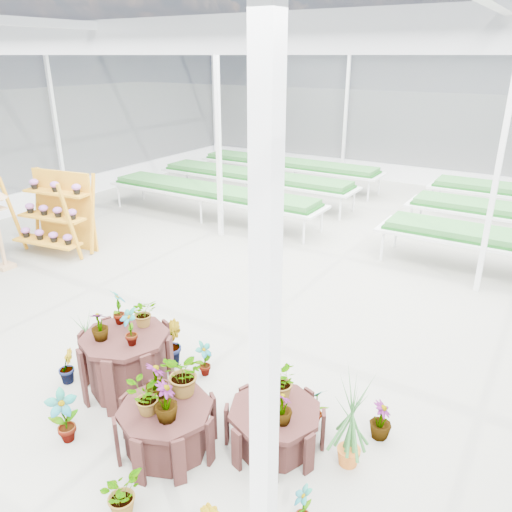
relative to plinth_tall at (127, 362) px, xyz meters
The scene contains 9 objects.
ground_plane 1.80m from the plinth_tall, 74.07° to the left, with size 24.00×24.00×0.00m, color gray.
greenhouse_shell 2.54m from the plinth_tall, 74.07° to the left, with size 18.00×24.00×4.50m, color white, non-canonical shape.
steel_frame 2.54m from the plinth_tall, 74.07° to the left, with size 18.00×24.00×4.50m, color silver, non-canonical shape.
nursery_benches 8.90m from the plinth_tall, 86.90° to the left, with size 16.00×7.00×0.84m, color silver, non-canonical shape.
plinth_tall is the anchor object (origin of this frame).
plinth_mid 1.35m from the plinth_tall, 26.57° to the right, with size 1.10×1.10×0.58m, color #351916.
plinth_low 2.21m from the plinth_tall, ahead, with size 1.10×1.10×0.50m, color #351916.
shelf_rack 5.77m from the plinth_tall, 150.91° to the left, with size 1.71×0.91×1.81m, color #C5841A, non-canonical shape.
nursery_plants 1.17m from the plinth_tall, ahead, with size 4.41×2.73×1.33m.
Camera 1 is at (3.92, -5.57, 4.20)m, focal length 35.00 mm.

